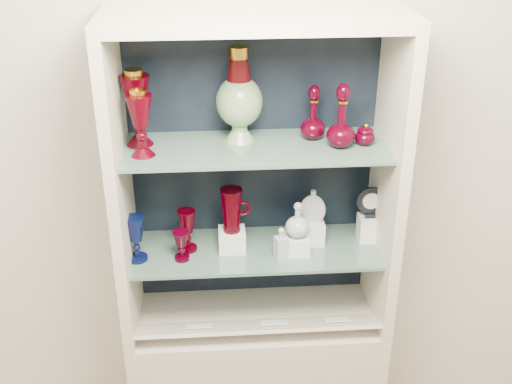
{
  "coord_description": "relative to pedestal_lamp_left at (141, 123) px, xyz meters",
  "views": [
    {
      "loc": [
        -0.15,
        -0.52,
        2.35
      ],
      "look_at": [
        0.0,
        1.53,
        1.3
      ],
      "focal_mm": 45.0,
      "sensor_mm": 36.0,
      "label": 1
    }
  ],
  "objects": [
    {
      "name": "cabinet_side_right",
      "position": [
        0.87,
        0.03,
        -0.26
      ],
      "size": [
        0.04,
        0.4,
        1.15
      ],
      "primitive_type": "cube",
      "color": "beige",
      "rests_on": "cabinet_base"
    },
    {
      "name": "ruby_pitcher",
      "position": [
        0.3,
        0.05,
        -0.37
      ],
      "size": [
        0.13,
        0.09,
        0.17
      ],
      "primitive_type": null,
      "rotation": [
        0.0,
        0.0,
        -0.05
      ],
      "color": "#3F000A",
      "rests_on": "riser_ruby_pitcher"
    },
    {
      "name": "ruby_decanter_b",
      "position": [
        0.6,
        0.11,
        -0.01
      ],
      "size": [
        0.11,
        0.11,
        0.21
      ],
      "primitive_type": null,
      "rotation": [
        0.0,
        0.0,
        0.31
      ],
      "color": "#400010",
      "rests_on": "shelf_upper"
    },
    {
      "name": "label_card_1",
      "position": [
        0.45,
        -0.08,
        -0.79
      ],
      "size": [
        0.1,
        0.06,
        0.03
      ],
      "primitive_type": "cube",
      "rotation": [
        -0.44,
        0.0,
        0.0
      ],
      "color": "white",
      "rests_on": "label_ledge"
    },
    {
      "name": "riser_cameo_medallion",
      "position": [
        0.83,
        0.08,
        -0.49
      ],
      "size": [
        0.08,
        0.08,
        0.1
      ],
      "primitive_type": "cube",
      "color": "silver",
      "rests_on": "shelf_lower"
    },
    {
      "name": "clear_round_decanter",
      "position": [
        0.54,
        0.01,
        -0.4
      ],
      "size": [
        0.12,
        0.12,
        0.13
      ],
      "primitive_type": null,
      "rotation": [
        0.0,
        0.0,
        0.44
      ],
      "color": "#A3AFBB",
      "rests_on": "riser_clear_round_decanter"
    },
    {
      "name": "shelf_lower",
      "position": [
        0.39,
        0.05,
        -0.54
      ],
      "size": [
        0.92,
        0.34,
        0.01
      ],
      "primitive_type": "cube",
      "color": "slate",
      "rests_on": "cabinet_side_left"
    },
    {
      "name": "cabinet_side_left",
      "position": [
        -0.09,
        0.03,
        -0.26
      ],
      "size": [
        0.04,
        0.4,
        1.15
      ],
      "primitive_type": "cube",
      "color": "beige",
      "rests_on": "cabinet_base"
    },
    {
      "name": "wall_back",
      "position": [
        0.39,
        0.25,
        -0.19
      ],
      "size": [
        3.5,
        0.02,
        2.8
      ],
      "primitive_type": "cube",
      "color": "beige",
      "rests_on": "ground"
    },
    {
      "name": "pedestal_lamp_right",
      "position": [
        -0.02,
        0.1,
        0.02
      ],
      "size": [
        0.12,
        0.12,
        0.27
      ],
      "primitive_type": null,
      "rotation": [
        0.0,
        0.0,
        0.13
      ],
      "color": "#3F000A",
      "rests_on": "shelf_upper"
    },
    {
      "name": "cameo_medallion",
      "position": [
        0.83,
        0.08,
        -0.37
      ],
      "size": [
        0.11,
        0.04,
        0.13
      ],
      "primitive_type": null,
      "rotation": [
        0.0,
        0.0,
        -0.01
      ],
      "color": "black",
      "rests_on": "riser_cameo_medallion"
    },
    {
      "name": "ruby_decanter_a",
      "position": [
        0.68,
        0.02,
        0.01
      ],
      "size": [
        0.12,
        0.12,
        0.26
      ],
      "primitive_type": null,
      "rotation": [
        0.0,
        0.0,
        0.18
      ],
      "color": "#400010",
      "rests_on": "shelf_upper"
    },
    {
      "name": "shelf_upper",
      "position": [
        0.39,
        0.05,
        -0.12
      ],
      "size": [
        0.92,
        0.34,
        0.01
      ],
      "primitive_type": "cube",
      "color": "slate",
      "rests_on": "cabinet_side_left"
    },
    {
      "name": "cabinet_back_panel",
      "position": [
        0.39,
        0.22,
        -0.26
      ],
      "size": [
        0.98,
        0.02,
        1.15
      ],
      "primitive_type": "cube",
      "color": "black",
      "rests_on": "cabinet_base"
    },
    {
      "name": "flat_flask",
      "position": [
        0.6,
        0.08,
        -0.38
      ],
      "size": [
        0.1,
        0.06,
        0.14
      ],
      "primitive_type": null,
      "rotation": [
        0.0,
        0.0,
        -0.18
      ],
      "color": "silver",
      "rests_on": "riser_flat_flask"
    },
    {
      "name": "ruby_goblet_tall",
      "position": [
        0.13,
        0.06,
        -0.45
      ],
      "size": [
        0.09,
        0.09,
        0.17
      ],
      "primitive_type": null,
      "rotation": [
        0.0,
        0.0,
        -0.39
      ],
      "color": "#3F000A",
      "rests_on": "shelf_lower"
    },
    {
      "name": "cabinet_top_cap",
      "position": [
        0.39,
        0.03,
        0.33
      ],
      "size": [
        1.0,
        0.4,
        0.04
      ],
      "primitive_type": "cube",
      "color": "beige",
      "rests_on": "cabinet_side_left"
    },
    {
      "name": "pedestal_lamp_left",
      "position": [
        0.0,
        0.0,
        0.0
      ],
      "size": [
        0.1,
        0.1,
        0.23
      ],
      "primitive_type": null,
      "rotation": [
        0.0,
        0.0,
        -0.08
      ],
      "color": "#3F000A",
      "rests_on": "shelf_upper"
    },
    {
      "name": "label_card_2",
      "position": [
        0.69,
        -0.08,
        -0.79
      ],
      "size": [
        0.1,
        0.06,
        0.03
      ],
      "primitive_type": "cube",
      "rotation": [
        -0.44,
        0.0,
        0.0
      ],
      "color": "white",
      "rests_on": "label_ledge"
    },
    {
      "name": "label_card_0",
      "position": [
        0.16,
        -0.08,
        -0.79
      ],
      "size": [
        0.1,
        0.06,
        0.03
      ],
      "primitive_type": "cube",
      "rotation": [
        -0.44,
        0.0,
        0.0
      ],
      "color": "white",
      "rests_on": "label_ledge"
    },
    {
      "name": "enamel_urn",
      "position": [
        0.33,
        0.11,
        0.05
      ],
      "size": [
        0.17,
        0.17,
        0.34
      ],
      "primitive_type": null,
      "rotation": [
        0.0,
        0.0,
        0.05
      ],
      "color": "#074B26",
      "rests_on": "shelf_upper"
    },
    {
      "name": "clear_square_bottle",
      "position": [
        0.47,
        -0.03,
        -0.47
      ],
      "size": [
        0.06,
        0.06,
        0.13
      ],
      "primitive_type": null,
      "rotation": [
        0.0,
        0.0,
        0.3
      ],
      "color": "#A3AFBB",
      "rests_on": "shelf_lower"
    },
    {
      "name": "label_ledge",
      "position": [
        0.39,
        -0.08,
        -0.81
      ],
      "size": [
        0.92,
        0.17,
        0.09
      ],
      "primitive_type": "cube",
      "rotation": [
        -0.44,
        0.0,
        0.0
      ],
      "color": "beige",
      "rests_on": "cabinet_base"
    },
    {
      "name": "lidded_bowl",
      "position": [
        0.77,
        0.04,
        -0.08
      ],
      "size": [
        0.08,
        0.08,
        0.08
      ],
      "primitive_type": null,
      "rotation": [
        0.0,
        0.0,
        0.16
      ],
      "color": "#400010",
      "rests_on": "shelf_upper"
    },
    {
      "name": "riser_ruby_pitcher",
      "position": [
        0.3,
        0.05,
        -0.5
      ],
      "size": [
        0.1,
        0.1,
        0.08
      ],
      "primitive_type": "cube",
      "color": "silver",
      "rests_on": "shelf_lower"
    },
    {
      "name": "riser_clear_round_decanter",
      "position": [
        0.54,
        0.01,
        -0.5
      ],
      "size": [
        0.09,
        0.09,
        0.07
      ],
      "primitive_type": "cube",
      "color": "silver",
      "rests_on": "shelf_lower"
    },
    {
      "name": "riser_flat_flask",
      "position": [
        0.6,
        0.08,
        -0.49
      ],
      "size": [
        0.09,
        0.09,
        0.09
      ],
      "primitive_type": "cube",
      "color": "silver",
      "rests_on": "shelf_lower"
    },
    {
      "name": "cobalt_goblet",
      "position": [
        -0.05,
        0.0,
        -0.45
      ],
      "size": [
        0.1,
        0.1,
        0.18
      ],
      "primitive_type": null,
      "rotation": [
        0.0,
        0.0,
        0.35
      ],
      "color": "#081040",
      "rests_on": "shelf_lower"
    },
    {
      "name": "ruby_goblet_small",
      "position": [
        0.11,
        -0.01,
        -0.48
      ],
      "size": [
        0.07,
        0.07,
        0.12
      ],
      "primitive_type": null,
      "rotation": [
        0.0,
        0.0,
        0.28
      ],
      "color": "#400010",
      "rests_on": "shelf_lower"
    }
  ]
}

